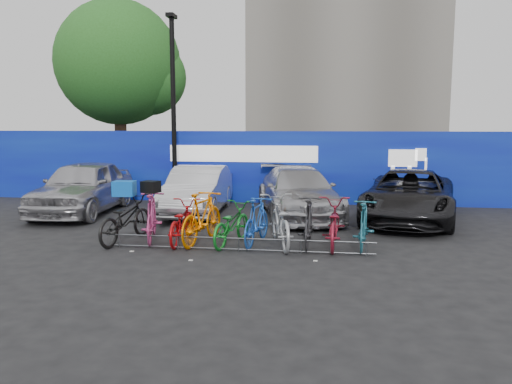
% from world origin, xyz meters
% --- Properties ---
extents(ground, '(100.00, 100.00, 0.00)m').
position_xyz_m(ground, '(0.00, 0.00, 0.00)').
color(ground, black).
rests_on(ground, ground).
extents(hoarding, '(22.00, 0.18, 2.40)m').
position_xyz_m(hoarding, '(0.01, 6.00, 1.20)').
color(hoarding, '#0B0F98').
rests_on(hoarding, ground).
extents(tree, '(5.40, 5.20, 7.80)m').
position_xyz_m(tree, '(-6.77, 10.06, 5.07)').
color(tree, '#382314').
rests_on(tree, ground).
extents(lamppost, '(0.25, 0.50, 6.11)m').
position_xyz_m(lamppost, '(-3.20, 5.40, 3.27)').
color(lamppost, black).
rests_on(lamppost, ground).
extents(bike_rack, '(5.60, 0.03, 0.30)m').
position_xyz_m(bike_rack, '(-0.00, -0.60, 0.16)').
color(bike_rack, '#595B60').
rests_on(bike_rack, ground).
extents(car_0, '(2.14, 4.73, 1.58)m').
position_xyz_m(car_0, '(-5.36, 3.25, 0.79)').
color(car_0, '#A7A6AB').
rests_on(car_0, ground).
extents(car_1, '(1.65, 4.28, 1.39)m').
position_xyz_m(car_1, '(-1.97, 3.65, 0.70)').
color(car_1, silver).
rests_on(car_1, ground).
extents(car_2, '(3.05, 5.09, 1.38)m').
position_xyz_m(car_2, '(1.00, 3.66, 0.69)').
color(car_2, '#A4A4A9').
rests_on(car_2, ground).
extents(car_3, '(3.30, 5.35, 1.38)m').
position_xyz_m(car_3, '(4.03, 3.37, 0.69)').
color(car_3, black).
rests_on(car_3, ground).
extents(bike_0, '(1.04, 2.08, 1.05)m').
position_xyz_m(bike_0, '(-2.66, -0.09, 0.52)').
color(bike_0, black).
rests_on(bike_0, ground).
extents(bike_1, '(0.97, 1.92, 1.11)m').
position_xyz_m(bike_1, '(-2.11, 0.07, 0.55)').
color(bike_1, '#C43C7E').
rests_on(bike_1, ground).
extents(bike_2, '(0.65, 1.80, 0.94)m').
position_xyz_m(bike_2, '(-1.39, -0.02, 0.47)').
color(bike_2, '#A8090C').
rests_on(bike_2, ground).
extents(bike_3, '(0.93, 2.00, 1.16)m').
position_xyz_m(bike_3, '(-0.92, 0.01, 0.58)').
color(bike_3, orange).
rests_on(bike_3, ground).
extents(bike_4, '(1.02, 1.85, 0.92)m').
position_xyz_m(bike_4, '(-0.26, -0.03, 0.46)').
color(bike_4, '#127B21').
rests_on(bike_4, ground).
extents(bike_5, '(0.75, 1.78, 1.04)m').
position_xyz_m(bike_5, '(0.29, 0.07, 0.52)').
color(bike_5, blue).
rests_on(bike_5, ground).
extents(bike_6, '(1.21, 2.17, 1.08)m').
position_xyz_m(bike_6, '(0.80, 0.01, 0.54)').
color(bike_6, '#989B9E').
rests_on(bike_6, ground).
extents(bike_7, '(0.56, 1.81, 1.08)m').
position_xyz_m(bike_7, '(1.42, 0.07, 0.54)').
color(bike_7, '#272729').
rests_on(bike_7, ground).
extents(bike_8, '(0.76, 1.96, 1.02)m').
position_xyz_m(bike_8, '(1.95, 0.11, 0.51)').
color(bike_8, maroon).
rests_on(bike_8, ground).
extents(bike_9, '(0.69, 1.75, 1.02)m').
position_xyz_m(bike_9, '(2.58, 0.05, 0.51)').
color(bike_9, '#1E6071').
rests_on(bike_9, ground).
extents(cargo_crate, '(0.49, 0.39, 0.33)m').
position_xyz_m(cargo_crate, '(-2.66, -0.09, 1.21)').
color(cargo_crate, blue).
rests_on(cargo_crate, bike_0).
extents(cargo_topcase, '(0.43, 0.40, 0.26)m').
position_xyz_m(cargo_topcase, '(-2.11, 0.07, 1.24)').
color(cargo_topcase, black).
rests_on(cargo_topcase, bike_1).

